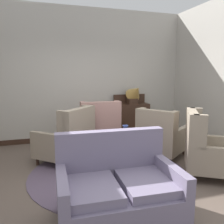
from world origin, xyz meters
name	(u,v)px	position (x,y,z in m)	size (l,w,h in m)	color
ground	(114,181)	(0.00, 0.00, 0.00)	(7.61, 7.61, 0.00)	brown
wall_back	(82,75)	(0.00, 2.62, 1.65)	(5.59, 0.08, 3.31)	#BCB7AD
wall_right	(223,76)	(2.72, 0.79, 1.65)	(0.08, 3.66, 3.31)	#BCB7AD
baseboard_back	(84,137)	(0.00, 2.56, 0.06)	(5.43, 0.03, 0.12)	#382319
area_rug	(109,173)	(0.00, 0.30, 0.01)	(2.70, 2.70, 0.01)	#5B4C60
coffee_table	(122,151)	(0.24, 0.27, 0.38)	(0.83, 0.83, 0.47)	#382319
porcelain_vase	(125,137)	(0.29, 0.29, 0.63)	(0.19, 0.19, 0.36)	#384C93
settee	(117,186)	(-0.27, -0.94, 0.40)	(1.42, 0.98, 0.99)	slate
armchair_back_corner	(68,140)	(-0.60, 1.01, 0.44)	(1.24, 1.24, 1.08)	gray
armchair_beside_settee	(207,150)	(1.52, -0.28, 0.45)	(1.15, 1.14, 1.09)	gray
armchair_near_window	(99,130)	(0.17, 1.60, 0.45)	(0.90, 0.91, 1.11)	tan
armchair_foreground_right	(161,137)	(1.24, 0.74, 0.42)	(1.19, 1.17, 1.01)	gray
side_table	(158,135)	(1.22, 0.84, 0.44)	(0.54, 0.54, 0.73)	#382319
sideboard	(131,118)	(1.25, 2.32, 0.52)	(0.89, 0.38, 1.14)	#382319
gramophone	(135,93)	(1.30, 2.23, 1.20)	(0.46, 0.57, 0.58)	#382319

